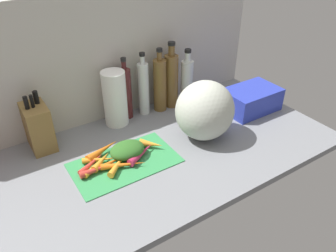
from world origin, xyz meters
TOP-DOWN VIEW (x-y plane):
  - ground_plane at (0.00, 0.00)cm, footprint 170.00×80.00cm
  - wall_back at (0.00, 38.50)cm, footprint 170.00×3.00cm
  - cutting_board at (-9.55, -0.51)cm, footprint 43.20×24.83cm
  - carrot_0 at (-1.95, -1.25)cm, footprint 15.82×9.85cm
  - carrot_1 at (-17.94, 4.79)cm, footprint 14.15×8.23cm
  - carrot_2 at (4.55, 2.04)cm, footprint 9.50×9.72cm
  - carrot_3 at (-14.76, 9.48)cm, footprint 16.61×8.94cm
  - carrot_4 at (-11.55, -3.57)cm, footprint 17.47×9.29cm
  - carrot_5 at (-21.39, -0.59)cm, footprint 14.35×3.10cm
  - carrot_6 at (-14.31, 0.85)cm, footprint 11.77×4.28cm
  - carrot_7 at (-21.51, 4.48)cm, footprint 14.21×9.57cm
  - carrot_8 at (-20.37, 2.07)cm, footprint 14.27×8.91cm
  - carrot_9 at (-12.11, -1.08)cm, footprint 14.96×13.29cm
  - carrot_10 at (-18.12, 3.15)cm, footprint 11.20×9.63cm
  - carrot_greens_pile at (-6.82, 2.22)cm, footprint 14.86×11.43cm
  - winter_squash at (29.76, -2.20)cm, footprint 26.69×25.24cm
  - knife_block at (-34.68, 29.73)cm, footprint 9.66×15.65cm
  - paper_towel_roll at (1.31, 29.50)cm, footprint 11.14×11.14cm
  - bottle_0 at (8.33, 32.19)cm, footprint 5.78×5.78cm
  - bottle_1 at (17.45, 30.92)cm, footprint 5.49×5.49cm
  - bottle_2 at (26.23, 29.73)cm, footprint 6.65×6.65cm
  - bottle_3 at (33.33, 30.07)cm, footprint 7.08×7.08cm
  - bottle_4 at (41.18, 27.22)cm, footprint 6.30×6.30cm
  - dish_rack at (65.46, 3.93)cm, footprint 27.87×18.71cm

SIDE VIEW (x-z plane):
  - ground_plane at x=0.00cm, z-range -3.00..0.00cm
  - cutting_board at x=-9.55cm, z-range 0.00..0.80cm
  - carrot_6 at x=-14.31cm, z-range 0.80..3.04cm
  - carrot_8 at x=-20.37cm, z-range 0.80..3.14cm
  - carrot_1 at x=-17.94cm, z-range 0.80..3.19cm
  - carrot_7 at x=-21.51cm, z-range 0.80..3.38cm
  - carrot_4 at x=-11.55cm, z-range 0.80..3.40cm
  - carrot_9 at x=-12.11cm, z-range 0.80..3.53cm
  - carrot_5 at x=-21.39cm, z-range 0.80..3.73cm
  - carrot_10 at x=-18.12cm, z-range 0.80..3.95cm
  - carrot_0 at x=-1.95cm, z-range 0.80..4.13cm
  - carrot_2 at x=4.55cm, z-range 0.80..4.33cm
  - carrot_3 at x=-14.76cm, z-range 0.80..4.37cm
  - carrot_greens_pile at x=-6.82cm, z-range 0.80..7.09cm
  - dish_rack at x=65.46cm, z-range 0.00..11.69cm
  - knife_block at x=-34.68cm, z-range -2.53..23.12cm
  - bottle_4 at x=41.18cm, z-range -2.24..28.11cm
  - bottle_0 at x=8.33cm, z-range -2.32..28.87cm
  - paper_towel_roll at x=1.31cm, z-range 0.00..26.91cm
  - winter_squash at x=29.76cm, z-range 0.00..26.96cm
  - bottle_1 at x=17.45cm, z-range -2.16..30.11cm
  - bottle_2 at x=26.23cm, z-range -2.38..30.57cm
  - bottle_3 at x=33.33cm, z-range -2.53..32.14cm
  - wall_back at x=0.00cm, z-range 0.00..60.00cm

